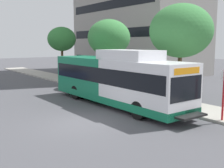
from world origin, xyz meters
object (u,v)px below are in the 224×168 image
(bus_stop_sign_pole, at_px, (224,91))
(street_tree_mid_block, at_px, (109,38))
(transit_bus, at_px, (115,80))
(street_tree_near_stop, at_px, (181,31))
(street_tree_far_block, at_px, (62,39))

(bus_stop_sign_pole, xyz_separation_m, street_tree_mid_block, (2.29, 13.00, 2.92))
(street_tree_mid_block, bearing_deg, bus_stop_sign_pole, -99.98)
(transit_bus, distance_m, bus_stop_sign_pole, 6.81)
(street_tree_near_stop, relative_size, street_tree_mid_block, 1.07)
(transit_bus, height_order, street_tree_far_block, street_tree_far_block)
(bus_stop_sign_pole, relative_size, street_tree_far_block, 0.44)
(street_tree_near_stop, distance_m, street_tree_far_block, 17.70)
(street_tree_mid_block, relative_size, street_tree_far_block, 1.04)
(transit_bus, height_order, street_tree_near_stop, street_tree_near_stop)
(bus_stop_sign_pole, height_order, street_tree_mid_block, street_tree_mid_block)
(street_tree_far_block, bearing_deg, bus_stop_sign_pole, -95.49)
(transit_bus, bearing_deg, street_tree_far_block, 75.64)
(bus_stop_sign_pole, xyz_separation_m, street_tree_near_stop, (2.15, 4.62, 3.22))
(transit_bus, relative_size, street_tree_near_stop, 1.88)
(transit_bus, relative_size, street_tree_mid_block, 2.01)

